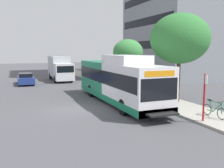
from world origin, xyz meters
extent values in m
plane|color=#4C4C51|center=(0.00, 8.00, 0.00)|extent=(120.00, 120.00, 0.00)
cube|color=#A8A399|center=(7.00, 6.00, 0.07)|extent=(3.00, 56.00, 0.14)
cube|color=white|center=(3.70, -1.77, 1.69)|extent=(2.54, 5.80, 2.73)
cube|color=#14724C|center=(3.70, 4.03, 1.69)|extent=(2.54, 5.80, 2.73)
cube|color=#14724C|center=(3.70, 1.13, 0.54)|extent=(2.57, 11.60, 0.44)
cube|color=black|center=(3.70, 1.13, 2.05)|extent=(2.58, 11.25, 0.96)
cube|color=black|center=(3.70, -4.63, 1.85)|extent=(2.34, 0.10, 1.24)
cube|color=orange|center=(3.70, -4.64, 2.72)|extent=(1.91, 0.08, 0.32)
cube|color=white|center=(3.70, -0.32, 3.35)|extent=(2.16, 4.06, 0.60)
cube|color=black|center=(3.70, -5.02, 0.55)|extent=(1.78, 0.60, 0.10)
cylinder|color=black|center=(2.57, -2.47, 0.50)|extent=(0.30, 1.00, 1.00)
cylinder|color=black|center=(4.83, -2.47, 0.50)|extent=(0.30, 1.00, 1.00)
cylinder|color=black|center=(2.57, 4.32, 0.50)|extent=(0.30, 1.00, 1.00)
cylinder|color=black|center=(4.83, 4.32, 0.50)|extent=(0.30, 1.00, 1.00)
cylinder|color=red|center=(5.83, -5.73, 1.44)|extent=(0.10, 0.10, 2.60)
cube|color=white|center=(5.81, -5.73, 2.44)|extent=(0.04, 0.36, 0.48)
torus|color=black|center=(6.98, -5.91, 0.47)|extent=(0.04, 0.66, 0.66)
torus|color=black|center=(6.98, -4.81, 0.47)|extent=(0.04, 0.66, 0.66)
cylinder|color=#19723F|center=(6.98, -5.56, 0.74)|extent=(0.05, 0.64, 0.64)
cylinder|color=#19723F|center=(6.98, -5.11, 0.74)|extent=(0.05, 0.34, 0.62)
cylinder|color=#19723F|center=(6.98, -5.41, 1.04)|extent=(0.05, 0.90, 0.05)
cylinder|color=#19723F|center=(6.98, -5.03, 0.46)|extent=(0.05, 0.45, 0.08)
cylinder|color=#19723F|center=(6.98, -5.88, 0.81)|extent=(0.05, 0.10, 0.67)
cylinder|color=black|center=(6.98, -5.86, 1.14)|extent=(0.52, 0.03, 0.03)
cube|color=black|center=(6.98, -4.96, 1.08)|extent=(0.12, 0.24, 0.06)
cylinder|color=#4C3823|center=(7.81, -0.87, 1.68)|extent=(0.28, 0.28, 3.07)
ellipsoid|color=#337A38|center=(7.81, -0.87, 4.84)|extent=(4.34, 4.34, 3.69)
cylinder|color=#4C3823|center=(8.17, 8.57, 1.37)|extent=(0.28, 0.28, 2.47)
ellipsoid|color=#3D8442|center=(8.17, 8.57, 3.84)|extent=(3.29, 3.29, 2.80)
cube|color=navy|center=(-2.31, 14.81, 0.55)|extent=(1.80, 4.50, 0.70)
cube|color=black|center=(-2.31, 14.91, 1.05)|extent=(1.48, 2.34, 0.56)
cylinder|color=black|center=(-3.11, 13.46, 0.32)|extent=(0.20, 0.64, 0.64)
cylinder|color=black|center=(-1.51, 13.46, 0.32)|extent=(0.20, 0.64, 0.64)
cylinder|color=black|center=(-3.11, 16.16, 0.32)|extent=(0.20, 0.64, 0.64)
cylinder|color=black|center=(-1.51, 16.16, 0.32)|extent=(0.20, 0.64, 0.64)
cube|color=silver|center=(2.23, 14.53, 1.35)|extent=(2.30, 2.00, 2.10)
cube|color=#B2B7BC|center=(2.23, 18.03, 1.90)|extent=(2.30, 5.00, 2.70)
cube|color=black|center=(2.23, 13.56, 1.75)|extent=(2.07, 0.08, 0.80)
cylinder|color=black|center=(1.20, 14.97, 0.46)|extent=(0.26, 0.92, 0.92)
cylinder|color=black|center=(3.26, 14.97, 0.46)|extent=(0.26, 0.92, 0.92)
cylinder|color=black|center=(1.20, 19.11, 0.46)|extent=(0.26, 0.92, 0.92)
cylinder|color=black|center=(3.26, 19.11, 0.46)|extent=(0.26, 0.92, 0.92)
cube|color=black|center=(20.65, 15.11, 1.61)|extent=(13.47, 13.50, 1.10)
cube|color=black|center=(20.65, 15.11, 4.83)|extent=(13.47, 13.50, 1.10)
cube|color=black|center=(20.65, 15.11, 8.05)|extent=(13.47, 13.50, 1.10)
cube|color=black|center=(20.65, 15.11, 11.26)|extent=(13.47, 13.50, 1.10)
cylinder|color=#B7B7BC|center=(23.36, 31.03, 2.69)|extent=(1.10, 1.10, 5.39)
cylinder|color=#B7B7BC|center=(23.36, 31.03, 8.08)|extent=(0.91, 0.91, 5.39)
cylinder|color=#B7B7BC|center=(23.36, 31.03, 13.46)|extent=(0.72, 0.72, 5.39)
camera|label=1|loc=(-3.65, -15.87, 3.93)|focal=39.19mm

